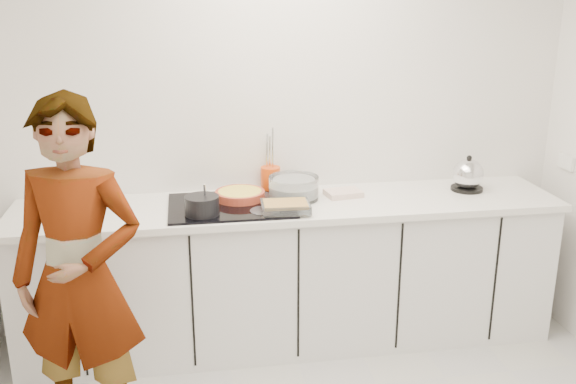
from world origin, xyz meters
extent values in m
cube|color=white|center=(0.00, 1.60, 1.30)|extent=(3.60, 0.00, 2.60)
cube|color=white|center=(1.79, 1.33, 1.07)|extent=(0.02, 0.15, 0.09)
cube|color=silver|center=(0.00, 1.28, 0.43)|extent=(3.20, 0.58, 0.87)
cube|color=white|center=(0.00, 1.28, 0.89)|extent=(3.24, 0.64, 0.04)
cube|color=black|center=(-0.35, 1.26, 0.92)|extent=(0.72, 0.54, 0.01)
cylinder|color=#AD3D27|center=(-0.29, 1.36, 0.95)|extent=(0.31, 0.31, 0.05)
cylinder|color=yellow|center=(-0.29, 1.36, 0.97)|extent=(0.27, 0.27, 0.01)
cylinder|color=black|center=(-0.52, 1.11, 0.98)|extent=(0.25, 0.25, 0.11)
cylinder|color=silver|center=(-0.50, 1.13, 1.02)|extent=(0.02, 0.08, 0.16)
cube|color=silver|center=(-0.06, 1.09, 0.95)|extent=(0.28, 0.21, 0.05)
cube|color=tan|center=(-0.06, 1.09, 0.97)|extent=(0.25, 0.18, 0.02)
cylinder|color=silver|center=(0.03, 1.35, 0.98)|extent=(0.39, 0.39, 0.14)
cylinder|color=white|center=(0.03, 1.35, 0.96)|extent=(0.33, 0.33, 0.06)
cube|color=white|center=(0.34, 1.36, 0.93)|extent=(0.23, 0.18, 0.03)
cylinder|color=black|center=(1.14, 1.35, 0.92)|extent=(0.20, 0.20, 0.02)
sphere|color=silver|center=(1.14, 1.35, 1.01)|extent=(0.20, 0.20, 0.19)
sphere|color=black|center=(1.14, 1.35, 1.12)|extent=(0.03, 0.03, 0.03)
cylinder|color=#DA440D|center=(-0.08, 1.54, 0.99)|extent=(0.15, 0.15, 0.15)
imported|color=silver|center=(-1.11, 0.54, 0.85)|extent=(0.70, 0.55, 1.70)
camera|label=1|loc=(-0.59, -2.27, 2.11)|focal=40.00mm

